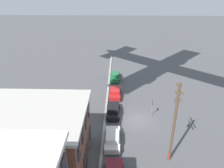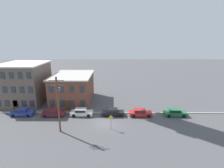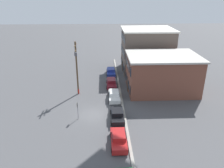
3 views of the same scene
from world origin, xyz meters
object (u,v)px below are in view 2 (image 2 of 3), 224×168
Objects in this scene: car_blue at (22,112)px; car_red at (140,112)px; car_maroon at (53,112)px; car_black at (113,112)px; caution_sign at (111,120)px; fire_hydrant at (60,129)px; utility_pole at (58,102)px; car_white at (81,112)px; car_green at (175,112)px.

car_red is at bearing 0.06° from car_blue.
car_maroon is 1.00× the size of car_black.
fire_hydrant is at bearing -174.88° from caution_sign.
car_black is at bearing 0.63° from car_blue.
utility_pole is (-8.41, -0.81, 3.50)m from caution_sign.
car_black is 1.66× the size of caution_sign.
utility_pole is (9.51, -6.16, 4.50)m from car_blue.
car_blue is 11.90m from car_white.
car_green is (30.59, 0.14, 0.00)m from car_blue.
car_black is at bearing 36.29° from utility_pole.
car_white is (5.61, 0.28, 0.00)m from car_maroon.
car_white is 11.76m from car_red.
car_red is at bearing 0.64° from car_maroon.
car_black reaches higher than fire_hydrant.
car_blue is 30.59m from car_green.
car_blue is at bearing 178.45° from car_maroon.
car_green is 4.58× the size of fire_hydrant.
car_blue is 1.00× the size of car_red.
utility_pole reaches higher than car_red.
car_blue is at bearing 147.08° from utility_pole.
utility_pole is 4.76m from fire_hydrant.
car_red is 4.58× the size of fire_hydrant.
fire_hydrant is (-8.67, -6.30, -0.27)m from car_black.
car_green is at bearing 0.73° from car_maroon.
car_green is at bearing -0.28° from car_black.
caution_sign is (-0.25, -5.55, 1.00)m from car_black.
car_red is (5.50, -0.17, 0.00)m from car_black.
car_green is 13.84m from caution_sign.
car_black is at bearing 0.83° from car_white.
car_black is 5.50m from car_red.
caution_sign is 8.55m from fire_hydrant.
car_blue is 12.19m from utility_pole.
car_maroon is 1.00× the size of car_white.
utility_pole is at bearing -156.40° from car_red.
car_black is 1.00× the size of car_green.
car_white is 6.67m from fire_hydrant.
car_maroon and car_red have the same top height.
fire_hydrant is at bearing -32.71° from car_blue.
car_red is 1.66× the size of caution_sign.
car_blue is 1.00× the size of car_black.
caution_sign is (-12.67, -5.49, 1.00)m from car_green.
car_maroon is 0.47× the size of utility_pole.
car_blue is 1.00× the size of car_green.
car_blue and car_red have the same top height.
car_blue and car_maroon have the same top height.
car_white is 0.47× the size of utility_pole.
car_white is at bearing 2.85° from car_maroon.
caution_sign is (17.92, -5.35, 1.00)m from car_blue.
car_green is 0.47× the size of utility_pole.
utility_pole reaches higher than car_white.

